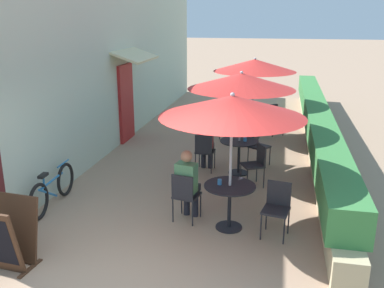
{
  "coord_description": "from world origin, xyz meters",
  "views": [
    {
      "loc": [
        1.77,
        -4.49,
        3.39
      ],
      "look_at": [
        0.15,
        3.18,
        1.0
      ],
      "focal_mm": 40.0,
      "sensor_mm": 36.0,
      "label": 1
    }
  ],
  "objects": [
    {
      "name": "patio_table_far",
      "position": [
        1.02,
        7.39,
        0.57
      ],
      "size": [
        0.84,
        0.84,
        0.76
      ],
      "color": "black",
      "rests_on": "ground_plane"
    },
    {
      "name": "seated_patron_near_left",
      "position": [
        0.31,
        2.04,
        0.69
      ],
      "size": [
        0.39,
        0.45,
        1.25
      ],
      "rotation": [
        0.0,
        0.0,
        6.09
      ],
      "color": "#23232D",
      "rests_on": "ground_plane"
    },
    {
      "name": "patio_table_near",
      "position": [
        1.05,
        1.86,
        0.57
      ],
      "size": [
        0.84,
        0.84,
        0.76
      ],
      "color": "black",
      "rests_on": "ground_plane"
    },
    {
      "name": "cafe_chair_mid_right",
      "position": [
        0.18,
        4.39,
        0.52
      ],
      "size": [
        0.42,
        0.42,
        0.87
      ],
      "rotation": [
        0.0,
        0.0,
        6.24
      ],
      "color": "#232328",
      "rests_on": "ground_plane"
    },
    {
      "name": "patio_umbrella_mid",
      "position": [
        0.94,
        4.43,
        2.05
      ],
      "size": [
        2.26,
        2.26,
        2.26
      ],
      "color": "#B7B7BC",
      "rests_on": "ground_plane"
    },
    {
      "name": "seated_patron_mid_right",
      "position": [
        0.18,
        4.5,
        0.69
      ],
      "size": [
        0.35,
        0.41,
        1.25
      ],
      "rotation": [
        0.0,
        0.0,
        6.24
      ],
      "color": "#23232D",
      "rests_on": "ground_plane"
    },
    {
      "name": "menu_board",
      "position": [
        -1.8,
        0.12,
        0.48
      ],
      "size": [
        0.71,
        0.69,
        0.97
      ],
      "rotation": [
        0.0,
        0.0,
        -0.09
      ],
      "color": "#422819",
      "rests_on": "ground_plane"
    },
    {
      "name": "planter_hedge",
      "position": [
        2.75,
        7.07,
        0.54
      ],
      "size": [
        0.6,
        13.33,
        1.01
      ],
      "color": "tan",
      "rests_on": "ground_plane"
    },
    {
      "name": "coffee_cup_near",
      "position": [
        0.88,
        1.86,
        0.8
      ],
      "size": [
        0.07,
        0.07,
        0.09
      ],
      "color": "teal",
      "rests_on": "patio_table_near"
    },
    {
      "name": "cafe_chair_mid_back",
      "position": [
        1.36,
        3.79,
        0.52
      ],
      "size": [
        0.54,
        0.54,
        0.87
      ],
      "rotation": [
        0.0,
        0.0,
        8.33
      ],
      "color": "#232328",
      "rests_on": "ground_plane"
    },
    {
      "name": "ground_plane",
      "position": [
        0.0,
        0.0,
        0.0
      ],
      "size": [
        120.0,
        120.0,
        0.0
      ],
      "primitive_type": "plane",
      "color": "#9E7F66"
    },
    {
      "name": "patio_table_mid",
      "position": [
        0.94,
        4.43,
        0.57
      ],
      "size": [
        0.84,
        0.84,
        0.76
      ],
      "color": "black",
      "rests_on": "ground_plane"
    },
    {
      "name": "cafe_chair_near_right",
      "position": [
        1.81,
        1.8,
        0.52
      ],
      "size": [
        0.47,
        0.47,
        0.87
      ],
      "rotation": [
        0.0,
        0.0,
        9.23
      ],
      "color": "#232328",
      "rests_on": "ground_plane"
    },
    {
      "name": "patio_umbrella_far",
      "position": [
        1.02,
        7.39,
        2.05
      ],
      "size": [
        2.26,
        2.26,
        2.26
      ],
      "color": "#B7B7BC",
      "rests_on": "ground_plane"
    },
    {
      "name": "cafe_chair_near_left",
      "position": [
        0.29,
        1.93,
        0.52
      ],
      "size": [
        0.47,
        0.47,
        0.87
      ],
      "rotation": [
        0.0,
        0.0,
        6.09
      ],
      "color": "#232328",
      "rests_on": "ground_plane"
    },
    {
      "name": "bicycle_leaning",
      "position": [
        -2.2,
        2.02,
        0.34
      ],
      "size": [
        0.14,
        1.69,
        0.74
      ],
      "rotation": [
        0.0,
        0.0,
        0.05
      ],
      "color": "black",
      "rests_on": "ground_plane"
    },
    {
      "name": "patio_umbrella_near",
      "position": [
        1.05,
        1.86,
        2.05
      ],
      "size": [
        2.26,
        2.26,
        2.26
      ],
      "color": "#B7B7BC",
      "rests_on": "ground_plane"
    },
    {
      "name": "cafe_chair_far_right",
      "position": [
        1.59,
        7.88,
        0.52
      ],
      "size": [
        0.56,
        0.56,
        0.87
      ],
      "rotation": [
        0.0,
        0.0,
        10.03
      ],
      "color": "#232328",
      "rests_on": "ground_plane"
    },
    {
      "name": "cafe_chair_mid_left",
      "position": [
        1.28,
        5.11,
        0.52
      ],
      "size": [
        0.55,
        0.55,
        0.87
      ],
      "rotation": [
        0.0,
        0.0,
        4.14
      ],
      "color": "#232328",
      "rests_on": "ground_plane"
    },
    {
      "name": "cafe_facade_wall",
      "position": [
        -2.54,
        7.03,
        2.09
      ],
      "size": [
        0.98,
        14.33,
        4.2
      ],
      "color": "#B2C1AD",
      "rests_on": "ground_plane"
    },
    {
      "name": "cafe_chair_far_left",
      "position": [
        0.44,
        6.89,
        0.52
      ],
      "size": [
        0.56,
        0.56,
        0.87
      ],
      "rotation": [
        0.0,
        0.0,
        6.89
      ],
      "color": "#232328",
      "rests_on": "ground_plane"
    },
    {
      "name": "coffee_cup_mid",
      "position": [
        1.06,
        4.41,
        0.8
      ],
      "size": [
        0.07,
        0.07,
        0.09
      ],
      "color": "teal",
      "rests_on": "patio_table_mid"
    }
  ]
}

